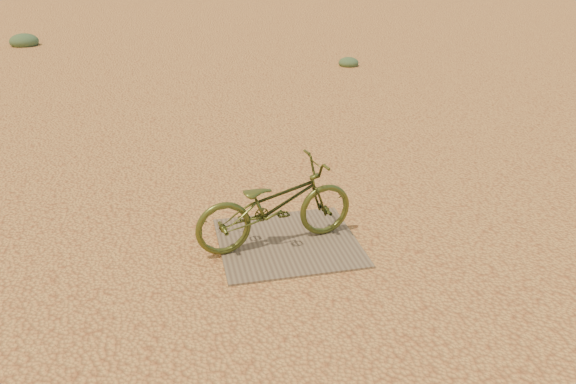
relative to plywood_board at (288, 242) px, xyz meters
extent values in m
plane|color=tan|center=(0.23, -0.10, -0.01)|extent=(120.00, 120.00, 0.00)
cube|color=#71624D|center=(0.00, 0.00, 0.00)|extent=(1.33, 1.25, 0.02)
imported|color=#454F1E|center=(-0.12, 0.00, 0.42)|extent=(1.64, 0.81, 0.82)
ellipsoid|color=#506C4B|center=(3.24, 7.86, -0.01)|extent=(0.47, 0.47, 0.26)
ellipsoid|color=#506C4B|center=(-4.69, 12.44, -0.01)|extent=(0.77, 0.77, 0.43)
camera|label=1|loc=(-1.06, -4.67, 2.71)|focal=35.00mm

